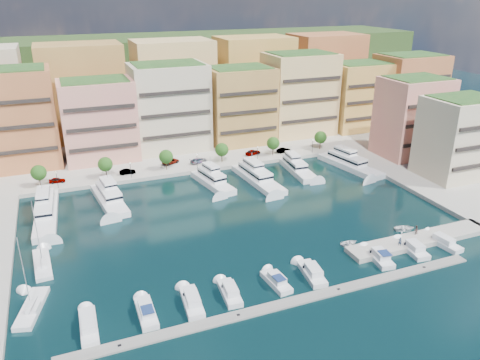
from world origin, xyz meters
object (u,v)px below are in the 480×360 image
Objects in this scene: lamppost_0 at (57,177)px; cruiser_4 at (276,282)px; yacht_3 at (212,180)px; cruiser_7 at (379,257)px; yacht_0 at (46,211)px; yacht_4 at (257,177)px; tree_5 at (321,137)px; lamppost_1 at (130,168)px; cruiser_8 at (413,249)px; yacht_5 at (297,168)px; car_4 at (253,152)px; tender_2 at (405,228)px; tree_4 at (273,143)px; lamppost_3 at (258,151)px; person_1 at (416,230)px; yacht_1 at (109,198)px; car_2 at (171,161)px; car_0 at (57,180)px; cruiser_9 at (442,242)px; tree_3 at (222,150)px; tender_3 at (441,226)px; person_0 at (400,241)px; cruiser_2 at (192,302)px; cruiser_0 at (89,327)px; lamppost_4 at (313,144)px; car_5 at (284,150)px; tree_1 at (105,164)px; cruiser_3 at (230,293)px; tree_0 at (39,173)px; tender_0 at (349,243)px; lamppost_2 at (197,159)px; car_3 at (198,160)px; cruiser_1 at (146,313)px; yacht_6 at (348,163)px; cruiser_5 at (312,273)px; sailboat_1 at (43,265)px; tree_2 at (166,157)px.

cruiser_4 is (33.11, -55.79, -3.26)m from lamppost_0.
yacht_3 reaches higher than cruiser_7.
yacht_0 reaches higher than cruiser_7.
tree_5 is at bearing 27.68° from yacht_4.
cruiser_8 is at bearing -51.60° from lamppost_1.
tree_5 reaches higher than yacht_5.
yacht_0 is at bearing 90.48° from car_4.
tender_2 is (69.47, -34.91, -0.77)m from yacht_0.
lamppost_3 is (-6.00, -2.30, -0.92)m from tree_4.
person_1 is (4.54, -41.82, 0.76)m from yacht_5.
tree_4 is at bearing 3.13° from lamppost_1.
car_2 is at bearing 42.51° from yacht_1.
cruiser_9 is at bearing -124.41° from car_0.
tender_3 is at bearing -59.97° from tree_3.
person_0 is at bearing -52.21° from lamppost_1.
cruiser_9 is at bearing 0.00° from cruiser_2.
yacht_3 is 51.03m from person_1.
lamppost_1 is 58.04m from cruiser_0.
cruiser_4 is (-26.89, -58.09, -4.17)m from tree_4.
yacht_1 reaches higher than lamppost_4.
cruiser_7 is 59.96m from car_5.
tree_1 reaches higher than car_4.
yacht_0 reaches higher than cruiser_3.
tender_2 is (66.51, -48.17, -3.39)m from lamppost_0.
cruiser_2 is 4.64× the size of person_0.
tree_0 reaches higher than car_4.
cruiser_8 is at bearing -89.13° from yacht_5.
cruiser_7 is 1.95× the size of car_0.
car_5 is (11.85, 52.35, 1.35)m from tender_0.
car_4 is at bearing 14.85° from lamppost_2.
yacht_4 is at bearing 115.47° from cruiser_9.
yacht_3 is 17.81m from car_2.
lamppost_3 reaches higher than car_3.
cruiser_1 reaches higher than cruiser_8.
cruiser_7 is at bearing 97.74° from tender_3.
cruiser_3 is 28.46m from tender_0.
tree_3 is 35.85m from yacht_6.
cruiser_5 is at bearing -85.85° from lamppost_2.
cruiser_2 is at bearing 0.11° from cruiser_1.
lamppost_1 is at bearing 167.14° from yacht_5.
sailboat_1 reaches higher than tender_2.
cruiser_8 is 1.49× the size of car_2.
tree_2 is 0.72× the size of cruiser_1.
cruiser_0 is 4.83× the size of person_0.
tree_5 is at bearing 0.00° from tree_3.
yacht_5 is 2.29× the size of cruiser_3.
yacht_4 is at bearing 1.27° from yacht_0.
cruiser_8 is at bearing -33.12° from yacht_0.
cruiser_8 is 7.09m from cruiser_9.
person_1 is at bearing 4.82° from cruiser_2.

